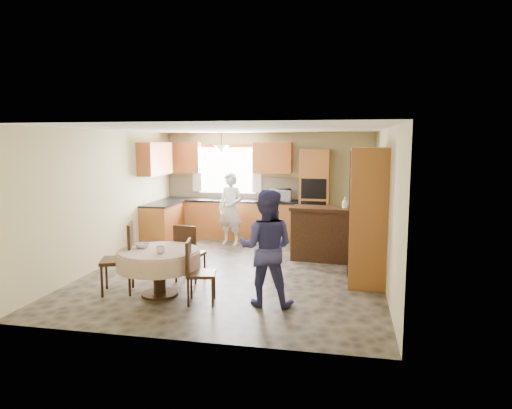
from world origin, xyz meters
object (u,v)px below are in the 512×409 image
object	(u,v)px
sideboard	(326,236)
cupboard	(367,215)
chair_right	(196,268)
chair_left	(123,254)
person_sink	(231,209)
person_dining	(266,248)
dining_table	(159,260)
chair_back	(188,250)
oven_tower	(315,196)

from	to	relation	value
sideboard	cupboard	distance (m)	1.52
sideboard	chair_right	distance (m)	3.23
chair_left	chair_right	size ratio (longest dim) A/B	1.18
person_sink	person_dining	size ratio (longest dim) A/B	0.98
cupboard	chair_right	distance (m)	2.93
dining_table	person_sink	xyz separation A→B (m)	(0.18, 3.53, 0.26)
dining_table	sideboard	bearing A→B (deg)	47.67
dining_table	chair_back	distance (m)	0.77
sideboard	chair_back	size ratio (longest dim) A/B	1.43
dining_table	chair_back	world-z (taller)	chair_back
cupboard	oven_tower	bearing A→B (deg)	110.29
oven_tower	sideboard	world-z (taller)	oven_tower
chair_back	cupboard	bearing A→B (deg)	-160.56
cupboard	chair_left	world-z (taller)	cupboard
sideboard	chair_left	bearing A→B (deg)	-133.46
sideboard	person_sink	bearing A→B (deg)	161.64
cupboard	dining_table	bearing A→B (deg)	-155.76
dining_table	person_dining	bearing A→B (deg)	-1.81
oven_tower	sideboard	xyz separation A→B (m)	(0.36, -1.70, -0.57)
person_sink	person_dining	world-z (taller)	person_dining
chair_right	person_sink	distance (m)	3.76
oven_tower	person_sink	distance (m)	1.96
chair_left	person_sink	size ratio (longest dim) A/B	0.66
chair_left	chair_right	distance (m)	1.26
sideboard	chair_right	world-z (taller)	sideboard
oven_tower	chair_left	world-z (taller)	oven_tower
sideboard	person_sink	distance (m)	2.38
sideboard	dining_table	size ratio (longest dim) A/B	1.11
chair_left	person_sink	xyz separation A→B (m)	(0.78, 3.50, 0.21)
person_dining	chair_back	bearing A→B (deg)	-29.29
dining_table	chair_right	distance (m)	0.67
chair_left	chair_right	world-z (taller)	chair_left
chair_back	sideboard	bearing A→B (deg)	-132.72
chair_left	person_dining	distance (m)	2.24
oven_tower	person_sink	world-z (taller)	oven_tower
chair_left	sideboard	bearing A→B (deg)	110.68
cupboard	person_sink	world-z (taller)	cupboard
sideboard	dining_table	distance (m)	3.47
sideboard	cupboard	xyz separation A→B (m)	(0.71, -1.19, 0.61)
cupboard	chair_right	xyz separation A→B (m)	(-2.41, -1.56, -0.59)
chair_back	person_dining	distance (m)	1.68
dining_table	person_sink	size ratio (longest dim) A/B	0.76
sideboard	chair_right	size ratio (longest dim) A/B	1.50
chair_left	person_sink	bearing A→B (deg)	147.33
dining_table	chair_right	world-z (taller)	chair_right
oven_tower	chair_right	bearing A→B (deg)	-106.70
dining_table	person_dining	world-z (taller)	person_dining
oven_tower	chair_left	distance (m)	4.98
cupboard	chair_back	size ratio (longest dim) A/B	2.31
chair_right	dining_table	bearing A→B (deg)	61.55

